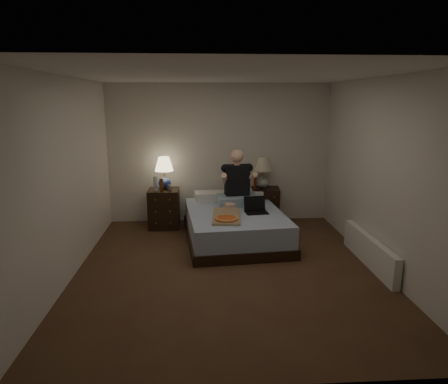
{
  "coord_description": "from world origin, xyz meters",
  "views": [
    {
      "loc": [
        -0.37,
        -4.95,
        2.21
      ],
      "look_at": [
        0.0,
        0.9,
        0.85
      ],
      "focal_mm": 32.0,
      "sensor_mm": 36.0,
      "label": 1
    }
  ],
  "objects": [
    {
      "name": "soda_can",
      "position": [
        -0.88,
        1.78,
        0.73
      ],
      "size": [
        0.07,
        0.07,
        0.1
      ],
      "primitive_type": "cylinder",
      "color": "#A4A5A0",
      "rests_on": "nightstand_left"
    },
    {
      "name": "bed",
      "position": [
        0.19,
        1.12,
        0.24
      ],
      "size": [
        1.63,
        2.06,
        0.48
      ],
      "primitive_type": "cube",
      "rotation": [
        0.0,
        0.0,
        0.09
      ],
      "color": "#5273A5",
      "rests_on": "floor"
    },
    {
      "name": "wall_front",
      "position": [
        0.0,
        -2.25,
        1.25
      ],
      "size": [
        4.0,
        0.0,
        2.5
      ],
      "primitive_type": "cube",
      "rotation": [
        -1.57,
        0.0,
        0.0
      ],
      "color": "white",
      "rests_on": "ground"
    },
    {
      "name": "lamp_right",
      "position": [
        0.78,
        2.05,
        0.92
      ],
      "size": [
        0.41,
        0.41,
        0.56
      ],
      "primitive_type": null,
      "rotation": [
        0.0,
        0.0,
        -0.32
      ],
      "color": "#96978F",
      "rests_on": "nightstand_right"
    },
    {
      "name": "water_bottle",
      "position": [
        -1.12,
        1.77,
        0.81
      ],
      "size": [
        0.07,
        0.07,
        0.25
      ],
      "primitive_type": "cylinder",
      "color": "silver",
      "rests_on": "nightstand_left"
    },
    {
      "name": "floor",
      "position": [
        0.0,
        0.0,
        0.0
      ],
      "size": [
        4.0,
        4.5,
        0.0
      ],
      "primitive_type": "cube",
      "color": "brown",
      "rests_on": "ground"
    },
    {
      "name": "radiator",
      "position": [
        1.93,
        0.02,
        0.2
      ],
      "size": [
        0.1,
        1.6,
        0.4
      ],
      "primitive_type": "cube",
      "color": "white",
      "rests_on": "floor"
    },
    {
      "name": "laptop",
      "position": [
        0.51,
        1.0,
        0.6
      ],
      "size": [
        0.37,
        0.32,
        0.24
      ],
      "primitive_type": null,
      "rotation": [
        0.0,
        0.0,
        0.13
      ],
      "color": "black",
      "rests_on": "bed"
    },
    {
      "name": "wall_left",
      "position": [
        -2.0,
        0.0,
        1.25
      ],
      "size": [
        0.0,
        4.5,
        2.5
      ],
      "primitive_type": "cube",
      "rotation": [
        1.57,
        0.0,
        1.57
      ],
      "color": "white",
      "rests_on": "ground"
    },
    {
      "name": "beer_bottle_right",
      "position": [
        0.63,
        2.0,
        0.76
      ],
      "size": [
        0.06,
        0.06,
        0.23
      ],
      "primitive_type": "cylinder",
      "color": "#62280E",
      "rests_on": "nightstand_right"
    },
    {
      "name": "wall_right",
      "position": [
        2.0,
        0.0,
        1.25
      ],
      "size": [
        0.0,
        4.5,
        2.5
      ],
      "primitive_type": "cube",
      "rotation": [
        1.57,
        0.0,
        -1.57
      ],
      "color": "white",
      "rests_on": "ground"
    },
    {
      "name": "ceiling",
      "position": [
        0.0,
        0.0,
        2.5
      ],
      "size": [
        4.0,
        4.5,
        0.0
      ],
      "primitive_type": "cube",
      "rotation": [
        3.14,
        0.0,
        0.0
      ],
      "color": "white",
      "rests_on": "ground"
    },
    {
      "name": "nightstand_left",
      "position": [
        -0.99,
        1.86,
        0.34
      ],
      "size": [
        0.53,
        0.48,
        0.68
      ],
      "primitive_type": "cube",
      "rotation": [
        0.0,
        0.0,
        -0.01
      ],
      "color": "black",
      "rests_on": "floor"
    },
    {
      "name": "person",
      "position": [
        0.26,
        1.5,
        0.95
      ],
      "size": [
        0.71,
        0.59,
        0.93
      ],
      "primitive_type": null,
      "rotation": [
        0.0,
        0.0,
        0.1
      ],
      "color": "black",
      "rests_on": "bed"
    },
    {
      "name": "nightstand_right",
      "position": [
        0.83,
        2.05,
        0.32
      ],
      "size": [
        0.54,
        0.49,
        0.64
      ],
      "primitive_type": "cube",
      "rotation": [
        0.0,
        0.0,
        -0.1
      ],
      "color": "black",
      "rests_on": "floor"
    },
    {
      "name": "lamp_left",
      "position": [
        -0.98,
        1.94,
        0.96
      ],
      "size": [
        0.33,
        0.33,
        0.56
      ],
      "primitive_type": null,
      "rotation": [
        0.0,
        0.0,
        -0.04
      ],
      "color": "navy",
      "rests_on": "nightstand_left"
    },
    {
      "name": "beer_bottle_left",
      "position": [
        -1.01,
        1.7,
        0.8
      ],
      "size": [
        0.06,
        0.06,
        0.23
      ],
      "primitive_type": "cylinder",
      "color": "#5D2E0D",
      "rests_on": "nightstand_left"
    },
    {
      "name": "pizza_box",
      "position": [
        0.01,
        0.57,
        0.52
      ],
      "size": [
        0.46,
        0.79,
        0.08
      ],
      "primitive_type": null,
      "rotation": [
        0.0,
        0.0,
        -0.08
      ],
      "color": "tan",
      "rests_on": "bed"
    },
    {
      "name": "wall_back",
      "position": [
        0.0,
        2.25,
        1.25
      ],
      "size": [
        4.0,
        0.0,
        2.5
      ],
      "primitive_type": "cube",
      "rotation": [
        1.57,
        0.0,
        0.0
      ],
      "color": "white",
      "rests_on": "ground"
    }
  ]
}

